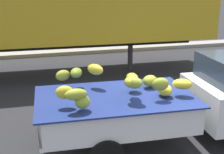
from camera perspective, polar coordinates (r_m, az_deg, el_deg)
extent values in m
plane|color=#28282B|center=(6.67, 13.97, -11.16)|extent=(220.00, 220.00, 0.00)
cube|color=gray|center=(14.22, -2.64, 5.07)|extent=(80.00, 0.80, 0.16)
cube|color=white|center=(5.93, 0.59, -8.12)|extent=(2.92, 1.79, 0.08)
cube|color=white|center=(6.54, -0.98, -3.10)|extent=(2.84, 0.19, 0.44)
cube|color=white|center=(5.12, 2.63, -9.27)|extent=(2.84, 0.19, 0.44)
cube|color=white|center=(6.26, 13.17, -4.57)|extent=(0.13, 1.65, 0.44)
cube|color=white|center=(5.70, -13.30, -6.85)|extent=(0.13, 1.65, 0.44)
cube|color=#B21914|center=(6.59, -1.03, -3.33)|extent=(2.72, 0.15, 0.07)
cube|color=navy|center=(5.73, 0.60, -3.70)|extent=(3.04, 1.91, 0.03)
ellipsoid|color=#89A231|center=(5.04, -5.55, -4.65)|extent=(0.33, 0.34, 0.22)
ellipsoid|color=#9DA52B|center=(6.08, -9.17, 0.31)|extent=(0.34, 0.27, 0.21)
ellipsoid|color=olive|center=(6.06, -6.71, 0.79)|extent=(0.33, 0.40, 0.19)
ellipsoid|color=olive|center=(5.29, 4.00, -1.05)|extent=(0.40, 0.40, 0.21)
ellipsoid|color=gold|center=(5.78, 13.01, -1.29)|extent=(0.43, 0.37, 0.20)
ellipsoid|color=yellow|center=(5.74, 9.87, -2.39)|extent=(0.27, 0.35, 0.23)
ellipsoid|color=#9BA32B|center=(5.51, 3.80, -0.15)|extent=(0.26, 0.37, 0.16)
ellipsoid|color=gold|center=(5.87, 4.07, -1.01)|extent=(0.32, 0.32, 0.23)
ellipsoid|color=olive|center=(5.48, 9.07, -1.34)|extent=(0.32, 0.21, 0.24)
ellipsoid|color=yellow|center=(5.31, 3.79, -0.80)|extent=(0.36, 0.34, 0.17)
ellipsoid|color=yellow|center=(6.03, -3.15, 1.43)|extent=(0.38, 0.42, 0.21)
ellipsoid|color=#959F29|center=(6.15, 7.12, -0.69)|extent=(0.39, 0.36, 0.23)
ellipsoid|color=gold|center=(5.17, -8.87, -2.86)|extent=(0.33, 0.22, 0.23)
ellipsoid|color=#A2A82C|center=(4.96, -6.76, -3.25)|extent=(0.37, 0.20, 0.19)
cylinder|color=black|center=(7.73, 19.63, -4.99)|extent=(0.65, 0.23, 0.64)
cylinder|color=black|center=(6.69, -3.79, -7.50)|extent=(0.65, 0.23, 0.64)
cube|color=black|center=(10.59, -13.94, 5.89)|extent=(11.05, 0.67, 0.30)
cylinder|color=#38383A|center=(11.17, 3.43, 4.47)|extent=(0.18, 0.18, 1.25)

